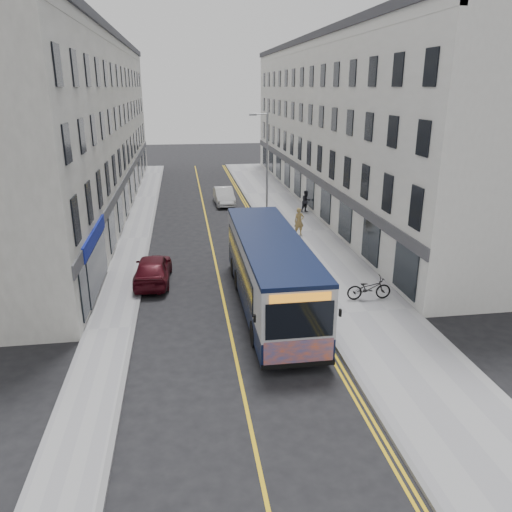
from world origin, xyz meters
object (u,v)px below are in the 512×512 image
object	(u,v)px
streetlamp	(266,166)
car_white	(224,196)
city_bus	(270,270)
pedestrian_near	(299,221)
bicycle	(369,288)
car_maroon	(153,269)
pedestrian_far	(306,201)

from	to	relation	value
streetlamp	car_white	size ratio (longest dim) A/B	1.83
city_bus	pedestrian_near	size ratio (longest dim) A/B	6.26
streetlamp	pedestrian_near	world-z (taller)	streetlamp
bicycle	car_maroon	xyz separation A→B (m)	(-10.18, 3.95, 0.08)
streetlamp	car_maroon	distance (m)	13.03
streetlamp	car_maroon	size ratio (longest dim) A/B	1.80
pedestrian_near	car_white	world-z (taller)	pedestrian_near
bicycle	pedestrian_far	distance (m)	17.31
streetlamp	bicycle	world-z (taller)	streetlamp
city_bus	car_white	world-z (taller)	city_bus
bicycle	car_white	world-z (taller)	car_white
bicycle	car_white	xyz separation A→B (m)	(-4.98, 21.50, 0.05)
pedestrian_far	car_white	size ratio (longest dim) A/B	0.40
streetlamp	pedestrian_near	xyz separation A→B (m)	(1.80, -2.88, -3.33)
pedestrian_near	bicycle	bearing A→B (deg)	-90.33
pedestrian_near	car_maroon	bearing A→B (deg)	-147.42
car_white	pedestrian_near	bearing A→B (deg)	-70.11
car_maroon	streetlamp	bearing A→B (deg)	-124.86
pedestrian_far	car_white	world-z (taller)	pedestrian_far
pedestrian_near	car_maroon	xyz separation A→B (m)	(-9.37, -7.08, -0.29)
bicycle	pedestrian_far	world-z (taller)	pedestrian_far
pedestrian_near	streetlamp	bearing A→B (deg)	117.46
streetlamp	car_white	bearing A→B (deg)	107.36
streetlamp	pedestrian_far	distance (m)	6.11
streetlamp	city_bus	world-z (taller)	streetlamp
city_bus	pedestrian_far	distance (m)	18.27
streetlamp	bicycle	bearing A→B (deg)	-79.38
pedestrian_far	car_white	xyz separation A→B (m)	(-6.20, 4.24, -0.27)
pedestrian_near	car_white	size ratio (longest dim) A/B	0.42
pedestrian_far	bicycle	bearing A→B (deg)	-119.67
pedestrian_near	car_maroon	distance (m)	11.75
streetlamp	car_white	distance (m)	8.75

